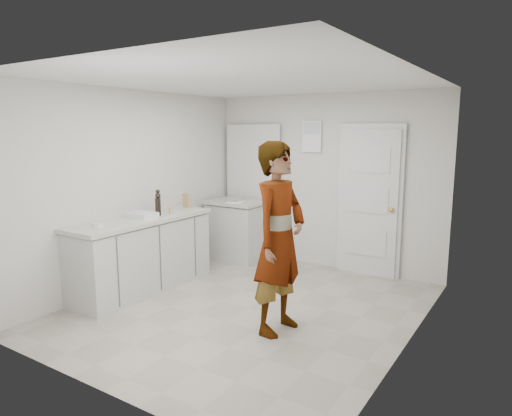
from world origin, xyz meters
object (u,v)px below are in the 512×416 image
Objects in this scene: person at (279,238)px; baking_dish at (141,215)px; cake_mix_box at (187,200)px; oil_cruet_a at (158,205)px; oil_cruet_b at (158,201)px; egg_bowl at (98,225)px; spice_jar at (171,211)px.

person is 5.18× the size of baking_dish.
oil_cruet_a is at bearing -72.03° from cake_mix_box.
person is 6.69× the size of oil_cruet_a.
egg_bowl is (0.11, -1.04, -0.12)m from oil_cruet_b.
oil_cruet_a is at bearing -46.20° from oil_cruet_b.
person reaches higher than cake_mix_box.
cake_mix_box is 0.88m from baking_dish.
oil_cruet_a is at bearing 83.97° from person.
oil_cruet_b is 0.83× the size of baking_dish.
oil_cruet_a is 0.93× the size of oil_cruet_b.
baking_dish is (-2.03, 0.12, 0.01)m from person.
oil_cruet_b is (-0.20, -0.02, 0.10)m from spice_jar.
oil_cruet_b reaches higher than cake_mix_box.
oil_cruet_a is (-0.05, -0.18, 0.09)m from spice_jar.
person is 1.98m from oil_cruet_a.
oil_cruet_a is 0.89m from egg_bowl.
egg_bowl is at bearing -87.19° from baking_dish.
spice_jar is (0.15, -0.48, -0.06)m from cake_mix_box.
oil_cruet_b reaches higher than baking_dish.
baking_dish is at bearing -78.94° from oil_cruet_b.
oil_cruet_b is at bearing 133.80° from oil_cruet_a.
baking_dish is at bearing -79.36° from cake_mix_box.
spice_jar is 0.21m from oil_cruet_a.
egg_bowl is (0.06, -1.54, -0.07)m from cake_mix_box.
person reaches higher than oil_cruet_a.
cake_mix_box is 0.64× the size of oil_cruet_b.
cake_mix_box is 2.40× the size of spice_jar.
oil_cruet_b is at bearing -86.54° from cake_mix_box.
baking_dish is at bearing -110.55° from oil_cruet_a.
spice_jar is 1.07m from egg_bowl.
person is 2.16m from oil_cruet_b.
person reaches higher than oil_cruet_b.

